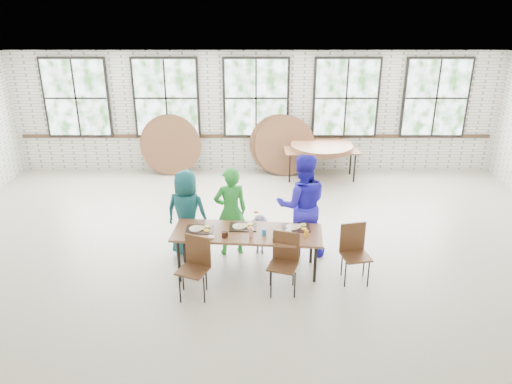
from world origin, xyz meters
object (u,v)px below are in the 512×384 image
(chair_near_left, at_px, (195,261))
(storage_table, at_px, (321,152))
(dining_table, at_px, (247,235))
(chair_near_right, at_px, (284,257))

(chair_near_left, distance_m, storage_table, 5.61)
(storage_table, bearing_deg, chair_near_left, -118.99)
(dining_table, distance_m, storage_table, 4.72)
(chair_near_left, xyz_separation_m, chair_near_right, (1.35, 0.13, 0.00))
(dining_table, xyz_separation_m, storage_table, (1.73, 4.39, -0.00))
(dining_table, height_order, storage_table, same)
(chair_near_left, relative_size, storage_table, 0.52)
(storage_table, bearing_deg, chair_near_right, -105.75)
(dining_table, relative_size, chair_near_right, 2.59)
(chair_near_right, bearing_deg, storage_table, 94.41)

